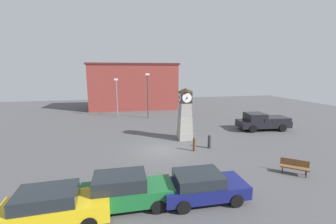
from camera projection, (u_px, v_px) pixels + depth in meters
The scene contains 12 objects.
ground_plane at pixel (164, 150), 18.17m from camera, with size 70.12×70.12×0.00m, color #4C4C4F.
clock_tower at pixel (185, 116), 20.68m from camera, with size 1.35×1.41×4.79m.
bollard_near_tower at pixel (210, 141), 18.56m from camera, with size 0.29×0.29×1.14m.
bollard_mid_row at pixel (194, 144), 17.90m from camera, with size 0.23×0.23×1.13m.
car_navy_sedan at pixel (54, 207), 9.26m from camera, with size 4.35×2.07×1.56m.
car_near_tower at pixel (125, 191), 10.46m from camera, with size 4.31×1.85×1.63m.
car_by_building at pixel (202, 186), 11.07m from camera, with size 4.16×2.08×1.42m.
pickup_truck at pixel (263, 121), 24.33m from camera, with size 5.63×2.65×1.85m.
bench at pixel (294, 166), 13.90m from camera, with size 1.57×1.42×0.90m.
street_lamp_near_road at pixel (117, 95), 30.55m from camera, with size 0.50×0.24×5.31m.
street_lamp_far_side at pixel (148, 92), 30.07m from camera, with size 0.50×0.24×6.00m.
warehouse_blue_far at pixel (134, 86), 38.12m from camera, with size 14.78×6.94×7.56m.
Camera 1 is at (-3.21, -17.02, 6.31)m, focal length 24.00 mm.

